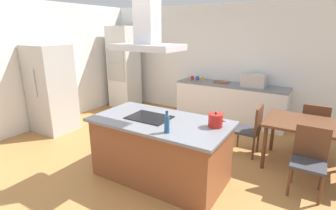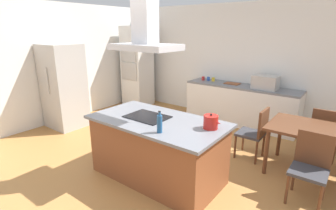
{
  "view_description": "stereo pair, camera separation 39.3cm",
  "coord_description": "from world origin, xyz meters",
  "px_view_note": "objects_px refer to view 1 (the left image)",
  "views": [
    {
      "loc": [
        1.84,
        -2.83,
        2.12
      ],
      "look_at": [
        -0.11,
        0.4,
        1.0
      ],
      "focal_mm": 27.4,
      "sensor_mm": 36.0,
      "label": 1
    },
    {
      "loc": [
        2.16,
        -2.61,
        2.12
      ],
      "look_at": [
        -0.11,
        0.4,
        1.0
      ],
      "focal_mm": 27.4,
      "sensor_mm": 36.0,
      "label": 2
    }
  ],
  "objects_px": {
    "coffee_mug_red": "(192,78)",
    "dining_table": "(314,129)",
    "tea_kettle": "(216,120)",
    "cooktop": "(149,117)",
    "coffee_mug_yellow": "(202,79)",
    "refrigerator": "(51,89)",
    "range_hood": "(147,31)",
    "cutting_board": "(221,82)",
    "wall_oven_stack": "(124,67)",
    "chair_at_left_end": "(252,127)",
    "chair_facing_back_wall": "(314,125)",
    "coffee_mug_blue": "(197,78)",
    "countertop_microwave": "(254,80)",
    "olive_oil_bottle": "(167,124)",
    "chair_facing_island": "(310,156)"
  },
  "relations": [
    {
      "from": "coffee_mug_red",
      "to": "dining_table",
      "type": "xyz_separation_m",
      "value": [
        2.78,
        -1.5,
        -0.28
      ]
    },
    {
      "from": "tea_kettle",
      "to": "coffee_mug_red",
      "type": "height_order",
      "value": "tea_kettle"
    },
    {
      "from": "cooktop",
      "to": "coffee_mug_yellow",
      "type": "relative_size",
      "value": 6.67
    },
    {
      "from": "dining_table",
      "to": "coffee_mug_red",
      "type": "bearing_deg",
      "value": 151.73
    },
    {
      "from": "refrigerator",
      "to": "coffee_mug_red",
      "type": "bearing_deg",
      "value": 50.65
    },
    {
      "from": "tea_kettle",
      "to": "range_hood",
      "type": "height_order",
      "value": "range_hood"
    },
    {
      "from": "cutting_board",
      "to": "wall_oven_stack",
      "type": "bearing_deg",
      "value": -174.09
    },
    {
      "from": "coffee_mug_red",
      "to": "chair_at_left_end",
      "type": "distance_m",
      "value": 2.43
    },
    {
      "from": "dining_table",
      "to": "chair_facing_back_wall",
      "type": "relative_size",
      "value": 1.57
    },
    {
      "from": "refrigerator",
      "to": "range_hood",
      "type": "height_order",
      "value": "range_hood"
    },
    {
      "from": "wall_oven_stack",
      "to": "cooktop",
      "type": "bearing_deg",
      "value": -44.24
    },
    {
      "from": "coffee_mug_blue",
      "to": "dining_table",
      "type": "height_order",
      "value": "coffee_mug_blue"
    },
    {
      "from": "countertop_microwave",
      "to": "chair_facing_back_wall",
      "type": "height_order",
      "value": "countertop_microwave"
    },
    {
      "from": "olive_oil_bottle",
      "to": "coffee_mug_yellow",
      "type": "height_order",
      "value": "olive_oil_bottle"
    },
    {
      "from": "tea_kettle",
      "to": "chair_facing_back_wall",
      "type": "bearing_deg",
      "value": 60.0
    },
    {
      "from": "coffee_mug_red",
      "to": "chair_facing_back_wall",
      "type": "relative_size",
      "value": 0.1
    },
    {
      "from": "coffee_mug_yellow",
      "to": "range_hood",
      "type": "xyz_separation_m",
      "value": [
        0.48,
        -2.95,
        1.16
      ]
    },
    {
      "from": "cutting_board",
      "to": "coffee_mug_yellow",
      "type": "bearing_deg",
      "value": 177.61
    },
    {
      "from": "coffee_mug_blue",
      "to": "chair_at_left_end",
      "type": "xyz_separation_m",
      "value": [
        1.74,
        -1.54,
        -0.44
      ]
    },
    {
      "from": "olive_oil_bottle",
      "to": "refrigerator",
      "type": "height_order",
      "value": "refrigerator"
    },
    {
      "from": "cooktop",
      "to": "range_hood",
      "type": "relative_size",
      "value": 0.67
    },
    {
      "from": "wall_oven_stack",
      "to": "dining_table",
      "type": "height_order",
      "value": "wall_oven_stack"
    },
    {
      "from": "countertop_microwave",
      "to": "range_hood",
      "type": "relative_size",
      "value": 0.56
    },
    {
      "from": "tea_kettle",
      "to": "countertop_microwave",
      "type": "height_order",
      "value": "countertop_microwave"
    },
    {
      "from": "chair_at_left_end",
      "to": "olive_oil_bottle",
      "type": "bearing_deg",
      "value": -109.82
    },
    {
      "from": "coffee_mug_red",
      "to": "coffee_mug_yellow",
      "type": "height_order",
      "value": "same"
    },
    {
      "from": "countertop_microwave",
      "to": "cooktop",
      "type": "bearing_deg",
      "value": -105.17
    },
    {
      "from": "coffee_mug_blue",
      "to": "cutting_board",
      "type": "distance_m",
      "value": 0.64
    },
    {
      "from": "refrigerator",
      "to": "cutting_board",
      "type": "bearing_deg",
      "value": 41.93
    },
    {
      "from": "coffee_mug_yellow",
      "to": "chair_at_left_end",
      "type": "relative_size",
      "value": 0.1
    },
    {
      "from": "chair_facing_island",
      "to": "refrigerator",
      "type": "bearing_deg",
      "value": -175.82
    },
    {
      "from": "cooktop",
      "to": "wall_oven_stack",
      "type": "xyz_separation_m",
      "value": [
        -2.72,
        2.65,
        0.2
      ]
    },
    {
      "from": "olive_oil_bottle",
      "to": "coffee_mug_blue",
      "type": "bearing_deg",
      "value": 108.67
    },
    {
      "from": "coffee_mug_blue",
      "to": "chair_at_left_end",
      "type": "relative_size",
      "value": 0.1
    },
    {
      "from": "coffee_mug_red",
      "to": "refrigerator",
      "type": "distance_m",
      "value": 3.25
    },
    {
      "from": "chair_facing_back_wall",
      "to": "chair_facing_island",
      "type": "distance_m",
      "value": 1.33
    },
    {
      "from": "wall_oven_stack",
      "to": "chair_facing_island",
      "type": "bearing_deg",
      "value": -21.69
    },
    {
      "from": "coffee_mug_red",
      "to": "chair_at_left_end",
      "type": "relative_size",
      "value": 0.1
    },
    {
      "from": "coffee_mug_blue",
      "to": "dining_table",
      "type": "relative_size",
      "value": 0.06
    },
    {
      "from": "cooktop",
      "to": "range_hood",
      "type": "distance_m",
      "value": 1.2
    },
    {
      "from": "countertop_microwave",
      "to": "cutting_board",
      "type": "height_order",
      "value": "countertop_microwave"
    },
    {
      "from": "coffee_mug_yellow",
      "to": "dining_table",
      "type": "distance_m",
      "value": 2.97
    },
    {
      "from": "cooktop",
      "to": "dining_table",
      "type": "xyz_separation_m",
      "value": [
        2.05,
        1.42,
        -0.24
      ]
    },
    {
      "from": "chair_facing_back_wall",
      "to": "chair_at_left_end",
      "type": "relative_size",
      "value": 1.0
    },
    {
      "from": "coffee_mug_blue",
      "to": "range_hood",
      "type": "height_order",
      "value": "range_hood"
    },
    {
      "from": "countertop_microwave",
      "to": "chair_facing_back_wall",
      "type": "relative_size",
      "value": 0.56
    },
    {
      "from": "countertop_microwave",
      "to": "chair_at_left_end",
      "type": "bearing_deg",
      "value": -76.49
    },
    {
      "from": "cooktop",
      "to": "countertop_microwave",
      "type": "distance_m",
      "value": 2.99
    },
    {
      "from": "dining_table",
      "to": "range_hood",
      "type": "xyz_separation_m",
      "value": [
        -2.05,
        -1.42,
        1.43
      ]
    },
    {
      "from": "refrigerator",
      "to": "dining_table",
      "type": "height_order",
      "value": "refrigerator"
    }
  ]
}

